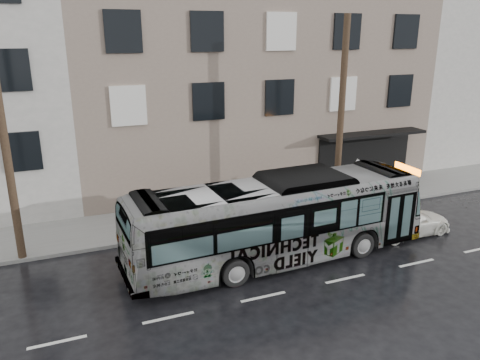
% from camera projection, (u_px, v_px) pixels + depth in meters
% --- Properties ---
extents(ground, '(120.00, 120.00, 0.00)m').
position_uv_depth(ground, '(236.00, 264.00, 17.69)').
color(ground, black).
rests_on(ground, ground).
extents(sidewalk, '(90.00, 3.60, 0.15)m').
position_uv_depth(sidewalk, '(198.00, 217.00, 22.00)').
color(sidewalk, gray).
rests_on(sidewalk, ground).
extents(building_taupe, '(20.00, 12.00, 11.00)m').
position_uv_depth(building_taupe, '(236.00, 81.00, 29.04)').
color(building_taupe, gray).
rests_on(building_taupe, ground).
extents(building_filler, '(18.00, 12.00, 12.00)m').
position_uv_depth(building_filler, '(468.00, 65.00, 35.62)').
color(building_filler, beige).
rests_on(building_filler, ground).
extents(utility_pole_front, '(0.30, 0.30, 9.00)m').
position_uv_depth(utility_pole_front, '(341.00, 117.00, 21.51)').
color(utility_pole_front, '#473623').
rests_on(utility_pole_front, sidewalk).
extents(utility_pole_rear, '(0.30, 0.30, 9.00)m').
position_uv_depth(utility_pole_rear, '(5.00, 142.00, 16.55)').
color(utility_pole_rear, '#473623').
rests_on(utility_pole_rear, sidewalk).
extents(sign_post, '(0.06, 0.06, 2.40)m').
position_uv_depth(sign_post, '(356.00, 182.00, 22.90)').
color(sign_post, slate).
rests_on(sign_post, sidewalk).
extents(bus, '(11.84, 3.23, 3.27)m').
position_uv_depth(bus, '(277.00, 219.00, 17.61)').
color(bus, '#B2B2B2').
rests_on(bus, ground).
extents(white_sedan, '(4.17, 1.80, 1.20)m').
position_uv_depth(white_sedan, '(406.00, 221.00, 20.12)').
color(white_sedan, white).
rests_on(white_sedan, ground).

